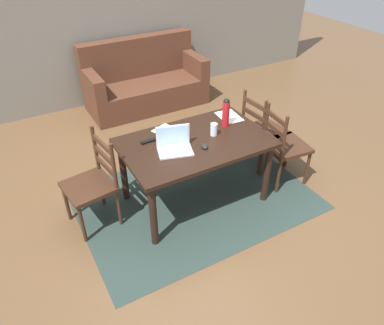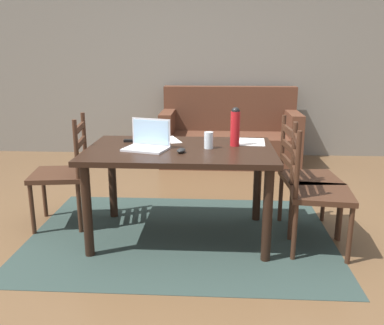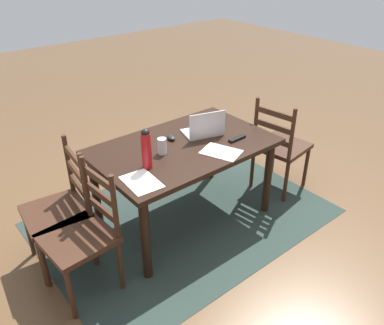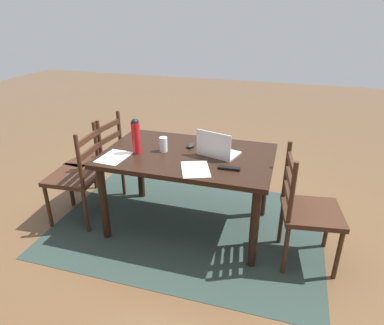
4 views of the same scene
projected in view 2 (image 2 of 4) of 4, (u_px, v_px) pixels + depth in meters
ground_plane at (181, 236)px, 3.41m from camera, size 14.00×14.00×0.00m
area_rug at (181, 235)px, 3.41m from camera, size 2.44×1.74×0.01m
wall_back at (197, 59)px, 5.82m from camera, size 8.00×0.12×2.70m
dining_table at (180, 160)px, 3.24m from camera, size 1.45×0.91×0.74m
chair_right_far at (305, 178)px, 3.41m from camera, size 0.47×0.47×0.95m
chair_left_far at (64, 173)px, 3.53m from camera, size 0.50×0.50×0.95m
chair_right_near at (315, 192)px, 3.06m from camera, size 0.48×0.48×0.95m
couch at (229, 136)px, 5.60m from camera, size 1.80×0.80×1.00m
laptop at (148, 141)px, 3.19m from camera, size 0.37×0.30×0.23m
water_bottle at (235, 126)px, 3.26m from camera, size 0.07×0.07×0.31m
drinking_glass at (209, 140)px, 3.20m from camera, size 0.07×0.07×0.13m
computer_mouse at (181, 150)px, 3.07m from camera, size 0.08×0.11×0.03m
tv_remote at (134, 141)px, 3.44m from camera, size 0.17×0.05×0.02m
paper_stack_left at (252, 142)px, 3.43m from camera, size 0.23×0.31×0.00m
paper_stack_right at (165, 140)px, 3.50m from camera, size 0.30×0.35×0.00m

